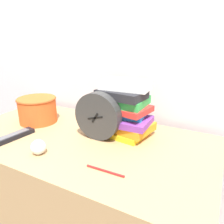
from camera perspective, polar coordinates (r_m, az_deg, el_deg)
wall_back at (r=1.28m, az=1.54°, el=20.12°), size 6.00×0.04×2.40m
desk at (r=1.25m, az=-7.54°, el=-21.72°), size 1.22×0.65×0.73m
desk_clock at (r=0.99m, az=-3.76°, el=-1.11°), size 0.22×0.05×0.22m
book_stack at (r=1.03m, az=3.45°, el=0.76°), size 0.27×0.21×0.26m
basket at (r=1.27m, az=-18.88°, el=0.77°), size 0.21×0.21×0.14m
tv_remote at (r=1.12m, az=-24.27°, el=-5.78°), size 0.07×0.20×0.02m
crumpled_paper_ball at (r=0.94m, az=-18.69°, el=-8.67°), size 0.06×0.06×0.06m
pen at (r=0.80m, az=-1.81°, el=-15.11°), size 0.15×0.01×0.01m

